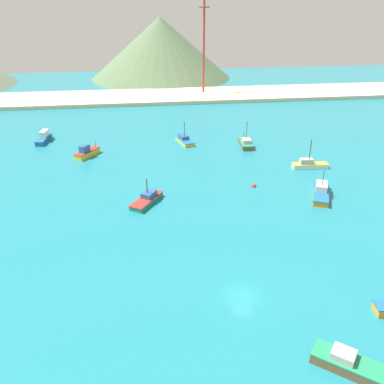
% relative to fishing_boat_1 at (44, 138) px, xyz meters
% --- Properties ---
extents(ground, '(260.00, 280.00, 0.50)m').
position_rel_fishing_boat_1_xyz_m(ground, '(37.09, -36.68, -1.26)').
color(ground, teal).
extents(fishing_boat_1, '(3.25, 7.79, 2.76)m').
position_rel_fishing_boat_1_xyz_m(fishing_boat_1, '(0.00, 0.00, 0.00)').
color(fishing_boat_1, '#1E5BA8').
rests_on(fishing_boat_1, ground).
extents(fishing_boat_2, '(3.31, 8.10, 6.54)m').
position_rel_fishing_boat_1_xyz_m(fishing_boat_2, '(51.59, -10.26, -0.20)').
color(fishing_boat_2, brown).
rests_on(fishing_boat_2, ground).
extents(fishing_boat_3, '(5.74, 6.97, 2.98)m').
position_rel_fishing_boat_1_xyz_m(fishing_boat_3, '(12.20, -12.52, 0.02)').
color(fishing_boat_3, gold).
rests_on(fishing_boat_3, ground).
extents(fishing_boat_5, '(8.04, 2.77, 6.55)m').
position_rel_fishing_boat_1_xyz_m(fishing_boat_5, '(62.14, -26.11, -0.24)').
color(fishing_boat_5, silver).
rests_on(fishing_boat_5, ground).
extents(fishing_boat_6, '(6.58, 8.23, 4.82)m').
position_rel_fishing_boat_1_xyz_m(fishing_boat_6, '(25.60, -38.58, -0.30)').
color(fishing_boat_6, '#198466').
rests_on(fishing_boat_6, ground).
extents(fishing_boat_9, '(8.13, 7.32, 2.17)m').
position_rel_fishing_boat_1_xyz_m(fishing_boat_9, '(45.49, -79.81, -0.22)').
color(fishing_boat_9, brown).
rests_on(fishing_boat_9, ground).
extents(fishing_boat_10, '(4.33, 7.87, 5.63)m').
position_rel_fishing_boat_1_xyz_m(fishing_boat_10, '(36.41, -5.60, -0.30)').
color(fishing_boat_10, gold).
rests_on(fishing_boat_10, ground).
extents(fishing_boat_12, '(6.22, 9.54, 5.46)m').
position_rel_fishing_boat_1_xyz_m(fishing_boat_12, '(58.93, -40.24, -0.13)').
color(fishing_boat_12, orange).
rests_on(fishing_boat_12, ground).
extents(buoy_0, '(0.95, 0.95, 0.95)m').
position_rel_fishing_boat_1_xyz_m(buoy_0, '(47.27, -34.26, -0.85)').
color(buoy_0, red).
rests_on(buoy_0, ground).
extents(beach_strip, '(247.00, 22.18, 1.20)m').
position_rel_fishing_boat_1_xyz_m(beach_strip, '(37.09, 44.46, -0.41)').
color(beach_strip, beige).
rests_on(beach_strip, ground).
extents(hill_central, '(61.33, 61.33, 25.57)m').
position_rel_fishing_boat_1_xyz_m(hill_central, '(36.07, 83.74, 11.77)').
color(hill_central, '#56704C').
rests_on(hill_central, ground).
extents(radio_tower, '(3.70, 2.96, 37.00)m').
position_rel_fishing_boat_1_xyz_m(radio_tower, '(49.55, 47.42, 17.85)').
color(radio_tower, '#B7332D').
rests_on(radio_tower, ground).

